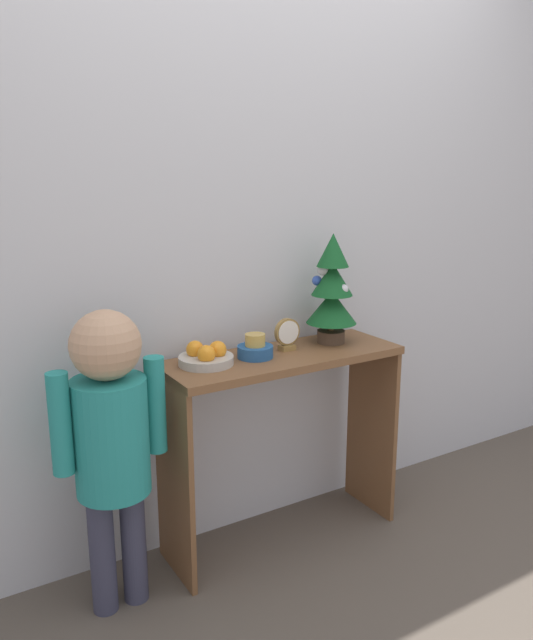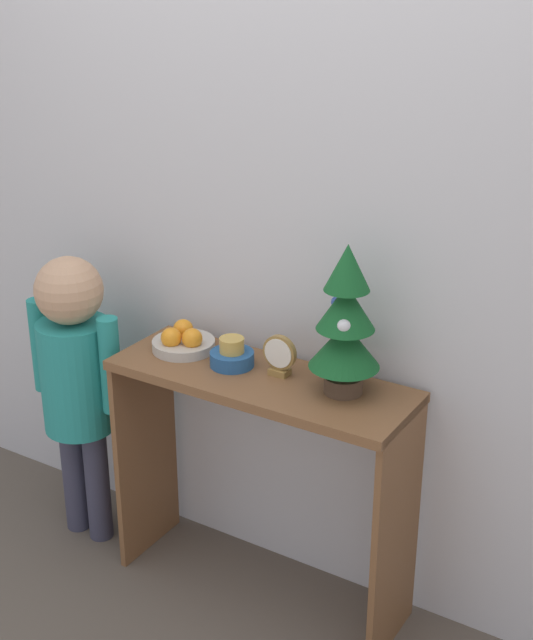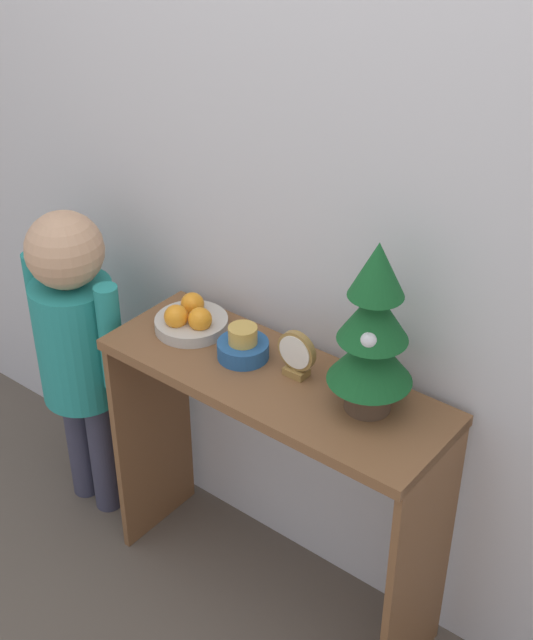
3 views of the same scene
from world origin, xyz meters
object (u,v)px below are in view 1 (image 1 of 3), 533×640
(mini_tree, at_px, (332,290))
(child_figure, at_px, (111,428))
(desk_clock, at_px, (287,335))
(singing_bowl, at_px, (255,349))
(fruit_bowl, at_px, (206,357))

(mini_tree, distance_m, child_figure, 1.01)
(desk_clock, height_order, child_figure, child_figure)
(mini_tree, xyz_separation_m, singing_bowl, (-0.36, -0.02, -0.18))
(mini_tree, bearing_deg, child_figure, -174.37)
(fruit_bowl, height_order, desk_clock, desk_clock)
(mini_tree, distance_m, singing_bowl, 0.41)
(desk_clock, bearing_deg, mini_tree, 0.07)
(singing_bowl, xyz_separation_m, child_figure, (-0.58, -0.07, -0.16))
(child_figure, bearing_deg, singing_bowl, 7.18)
(child_figure, bearing_deg, desk_clock, 7.21)
(singing_bowl, bearing_deg, child_figure, -172.82)
(fruit_bowl, xyz_separation_m, child_figure, (-0.38, -0.09, -0.16))
(singing_bowl, bearing_deg, desk_clock, 7.34)
(mini_tree, bearing_deg, desk_clock, -179.93)
(child_figure, bearing_deg, fruit_bowl, 12.85)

